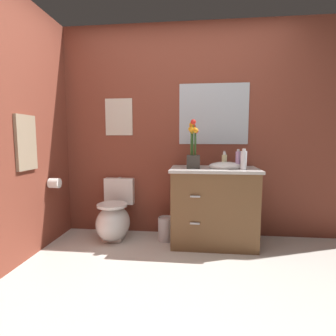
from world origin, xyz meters
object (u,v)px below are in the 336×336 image
at_px(soap_bottle, 244,160).
at_px(hand_wash_bottle, 238,160).
at_px(flower_vase, 193,150).
at_px(hanging_towel, 26,143).
at_px(toilet_paper_roll, 55,183).
at_px(wall_mirror, 214,114).
at_px(toilet, 114,218).
at_px(trash_bin, 166,229).
at_px(vanity_cabinet, 214,205).
at_px(lotion_bottle, 224,161).
at_px(wall_poster, 119,117).

relative_size(soap_bottle, hand_wash_bottle, 1.04).
bearing_deg(flower_vase, hanging_towel, -162.09).
distance_m(flower_vase, toilet_paper_roll, 1.56).
distance_m(flower_vase, hanging_towel, 1.65).
xyz_separation_m(soap_bottle, wall_mirror, (-0.29, 0.41, 0.50)).
height_order(toilet, trash_bin, toilet).
bearing_deg(toilet, vanity_cabinet, -1.33).
bearing_deg(trash_bin, hand_wash_bottle, -4.04).
bearing_deg(wall_mirror, vanity_cabinet, -89.46).
bearing_deg(toilet, flower_vase, -3.72).
bearing_deg(trash_bin, flower_vase, -12.84).
bearing_deg(hanging_towel, hand_wash_bottle, 14.32).
relative_size(hand_wash_bottle, toilet_paper_roll, 1.88).
bearing_deg(hand_wash_bottle, toilet, 178.16).
bearing_deg(lotion_bottle, wall_poster, 168.17).
bearing_deg(trash_bin, hanging_towel, -155.46).
distance_m(trash_bin, toilet_paper_roll, 1.34).
bearing_deg(wall_mirror, toilet_paper_roll, -165.05).
bearing_deg(trash_bin, soap_bottle, -10.48).
height_order(soap_bottle, hand_wash_bottle, soap_bottle).
xyz_separation_m(vanity_cabinet, wall_mirror, (-0.00, 0.29, 1.01)).
height_order(lotion_bottle, hand_wash_bottle, hand_wash_bottle).
height_order(hanging_towel, toilet_paper_roll, hanging_towel).
xyz_separation_m(toilet, wall_poster, (0.00, 0.27, 1.18)).
height_order(soap_bottle, trash_bin, soap_bottle).
relative_size(soap_bottle, toilet_paper_roll, 1.95).
relative_size(toilet, flower_vase, 1.33).
xyz_separation_m(hand_wash_bottle, wall_poster, (-1.38, 0.31, 0.48)).
distance_m(hand_wash_bottle, wall_mirror, 0.64).
xyz_separation_m(toilet, hanging_towel, (-0.66, -0.57, 0.88)).
relative_size(wall_poster, toilet_paper_roll, 4.01).
bearing_deg(soap_bottle, lotion_bottle, 140.54).
relative_size(wall_mirror, hanging_towel, 1.54).
height_order(hand_wash_bottle, wall_poster, wall_poster).
height_order(lotion_bottle, toilet_paper_roll, lotion_bottle).
relative_size(toilet, hand_wash_bottle, 3.33).
height_order(flower_vase, trash_bin, flower_vase).
bearing_deg(hand_wash_bottle, trash_bin, 175.96).
xyz_separation_m(vanity_cabinet, toilet_paper_roll, (-1.74, -0.17, 0.24)).
xyz_separation_m(hand_wash_bottle, trash_bin, (-0.78, 0.06, -0.81)).
bearing_deg(flower_vase, wall_mirror, 55.32).
distance_m(soap_bottle, lotion_bottle, 0.23).
relative_size(trash_bin, toilet_paper_roll, 2.47).
xyz_separation_m(wall_mirror, toilet_paper_roll, (-1.74, -0.46, -0.77)).
bearing_deg(vanity_cabinet, wall_poster, 165.53).
xyz_separation_m(lotion_bottle, trash_bin, (-0.64, 0.00, -0.79)).
bearing_deg(toilet, hanging_towel, -139.25).
height_order(vanity_cabinet, trash_bin, vanity_cabinet).
xyz_separation_m(soap_bottle, hanging_towel, (-2.08, -0.42, 0.18)).
bearing_deg(wall_mirror, toilet, -166.75).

